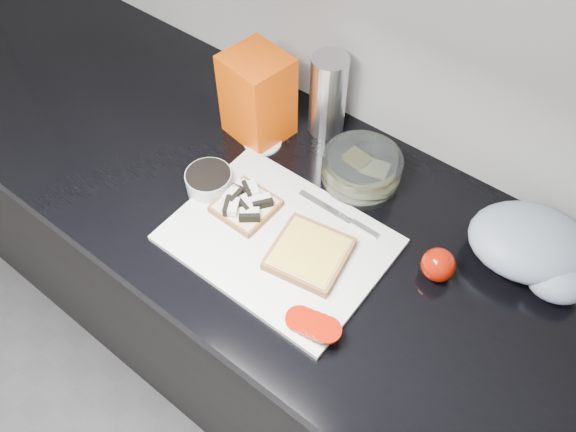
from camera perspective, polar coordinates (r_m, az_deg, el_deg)
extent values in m
cube|color=black|center=(1.51, 1.79, -11.19)|extent=(3.50, 0.60, 0.86)
cube|color=black|center=(1.13, 2.36, -0.98)|extent=(3.50, 0.64, 0.04)
cube|color=silver|center=(1.07, -0.98, -2.43)|extent=(0.40, 0.30, 0.01)
cube|color=#F9E2AF|center=(1.11, -4.30, 0.99)|extent=(0.11, 0.11, 0.01)
cube|color=white|center=(1.12, -4.46, 2.93)|extent=(0.04, 0.03, 0.01)
cube|color=black|center=(1.12, -4.46, 2.93)|extent=(0.04, 0.02, 0.02)
cube|color=white|center=(1.11, -3.64, 2.73)|extent=(0.04, 0.04, 0.01)
cube|color=black|center=(1.11, -3.64, 2.73)|extent=(0.04, 0.03, 0.02)
cube|color=white|center=(1.10, -2.72, 1.62)|extent=(0.04, 0.04, 0.01)
cube|color=black|center=(1.10, -2.72, 1.62)|extent=(0.03, 0.04, 0.02)
cube|color=white|center=(1.11, -5.71, 2.21)|extent=(0.02, 0.04, 0.01)
cube|color=black|center=(1.11, -5.71, 2.21)|extent=(0.01, 0.04, 0.02)
cube|color=white|center=(1.10, -4.17, 1.34)|extent=(0.04, 0.03, 0.01)
cube|color=black|center=(1.10, -4.17, 1.34)|extent=(0.04, 0.02, 0.02)
cube|color=white|center=(1.08, -3.91, 0.25)|extent=(0.04, 0.04, 0.01)
cube|color=black|center=(1.08, -3.91, 0.25)|extent=(0.04, 0.03, 0.02)
cube|color=white|center=(1.09, -5.63, 0.98)|extent=(0.04, 0.04, 0.01)
cube|color=black|center=(1.09, -5.63, 0.98)|extent=(0.03, 0.04, 0.02)
cube|color=#F9E2AF|center=(1.04, 2.17, -3.87)|extent=(0.15, 0.15, 0.02)
cube|color=gold|center=(1.03, 2.18, -3.55)|extent=(0.13, 0.13, 0.00)
cylinder|color=#931203|center=(0.98, 1.18, -10.42)|extent=(0.07, 0.07, 0.01)
cylinder|color=#931203|center=(0.97, 1.86, -10.68)|extent=(0.07, 0.07, 0.01)
cylinder|color=#931203|center=(0.96, 2.55, -10.94)|extent=(0.06, 0.06, 0.01)
cylinder|color=#931203|center=(0.96, 3.24, -11.20)|extent=(0.06, 0.06, 0.01)
cylinder|color=#931203|center=(0.95, 3.95, -11.47)|extent=(0.05, 0.05, 0.01)
cube|color=silver|center=(1.12, 3.79, 0.96)|extent=(0.12, 0.02, 0.00)
cube|color=silver|center=(1.09, 7.79, -1.33)|extent=(0.06, 0.01, 0.01)
cylinder|color=#B0B5B6|center=(1.15, -7.99, 3.43)|extent=(0.10, 0.10, 0.05)
cylinder|color=black|center=(1.14, -8.10, 4.07)|extent=(0.09, 0.09, 0.01)
cylinder|color=silver|center=(1.25, -2.59, 7.51)|extent=(0.11, 0.11, 0.01)
cylinder|color=silver|center=(1.16, 7.45, 4.68)|extent=(0.16, 0.16, 0.07)
cube|color=gold|center=(1.17, 6.93, 4.91)|extent=(0.05, 0.04, 0.04)
cube|color=#EDE38D|center=(1.17, 8.60, 3.74)|extent=(0.06, 0.06, 0.01)
cube|color=#F43504|center=(1.21, -3.09, 12.03)|extent=(0.14, 0.13, 0.20)
cylinder|color=silver|center=(1.22, 4.08, 12.09)|extent=(0.08, 0.08, 0.19)
ellipsoid|color=#93A1B5|center=(1.11, 23.33, -2.46)|extent=(0.27, 0.25, 0.10)
ellipsoid|color=#93A1B5|center=(1.10, 25.71, -5.97)|extent=(0.13, 0.12, 0.07)
sphere|color=#931203|center=(1.05, 15.02, -4.81)|extent=(0.06, 0.06, 0.06)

